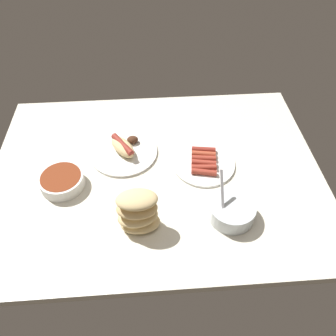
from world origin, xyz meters
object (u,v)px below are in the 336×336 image
object	(u,v)px
bowl_chili	(62,181)
bowl_coleslaw	(232,210)
plate_hotdog_assembled	(124,149)
bread_stack	(138,212)
plate_sausages	(204,163)

from	to	relation	value
bowl_chili	bowl_coleslaw	size ratio (longest dim) A/B	1.00
bowl_chili	plate_hotdog_assembled	distance (cm)	25.81
bowl_chili	plate_hotdog_assembled	size ratio (longest dim) A/B	0.59
plate_hotdog_assembled	bread_stack	bearing A→B (deg)	99.29
bowl_chili	plate_sausages	world-z (taller)	bowl_chili
bowl_chili	bread_stack	distance (cm)	32.61
bread_stack	plate_hotdog_assembled	distance (cm)	34.43
plate_hotdog_assembled	plate_sausages	size ratio (longest dim) A/B	1.12
bread_stack	plate_sausages	bearing A→B (deg)	-133.91
plate_sausages	bowl_chili	bearing A→B (deg)	7.39
bread_stack	plate_hotdog_assembled	xyz separation A→B (cm)	(5.48, -33.53, -5.56)
bread_stack	bowl_coleslaw	xyz separation A→B (cm)	(-29.56, -1.48, -3.94)
bread_stack	plate_sausages	world-z (taller)	bread_stack
plate_hotdog_assembled	plate_sausages	xyz separation A→B (cm)	(-29.62, 8.46, -0.67)
bread_stack	plate_sausages	xyz separation A→B (cm)	(-24.13, -25.07, -6.22)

